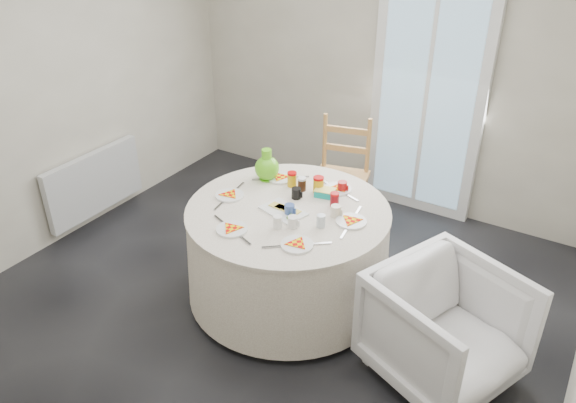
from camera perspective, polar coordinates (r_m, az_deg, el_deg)
The scene contains 14 objects.
floor at distance 4.17m, azimuth -2.30°, elevation -10.46°, with size 4.00×4.00×0.00m, color black.
wall_back at distance 5.16m, azimuth 10.22°, elevation 13.63°, with size 4.00×0.02×2.60m, color #BCB5A3.
wall_left at distance 4.83m, azimuth -23.11°, elevation 10.66°, with size 0.02×4.00×2.60m, color #BCB5A3.
glass_door at distance 5.06m, azimuth 13.97°, elevation 9.93°, with size 1.00×0.08×2.10m, color silver.
radiator at distance 5.24m, azimuth -19.05°, elevation 1.79°, with size 0.07×1.00×0.55m, color silver.
table at distance 4.04m, azimuth 0.00°, elevation -5.24°, with size 1.45×1.45×0.73m, color white.
wooden_chair at distance 4.82m, azimuth 5.32°, elevation 2.16°, with size 0.45×0.42×1.00m, color #C9824E, non-canonical shape.
armchair at distance 3.55m, azimuth 15.80°, elevation -12.00°, with size 0.78×0.73×0.80m, color silver.
place_settings at distance 3.83m, azimuth 0.00°, elevation -0.39°, with size 1.11×1.11×0.02m, color white, non-canonical shape.
jar_cluster at distance 3.97m, azimuth 2.40°, elevation 1.63°, with size 0.46×0.23×0.13m, color #A74E1E, non-canonical shape.
butter_tub at distance 3.99m, azimuth 3.78°, elevation 1.10°, with size 0.14×0.10×0.06m, color #0BA394.
green_pitcher at distance 4.17m, azimuth -2.16°, elevation 3.85°, with size 0.18×0.18×0.24m, color #59C318, non-canonical shape.
cheese_platter at distance 3.79m, azimuth -0.49°, elevation -0.65°, with size 0.31×0.20×0.04m, color white, non-canonical shape.
mugs_glasses at distance 3.77m, azimuth 2.25°, elevation -0.21°, with size 0.51×0.51×0.09m, color #ABA4A5, non-canonical shape.
Camera 1 is at (1.82, -2.62, 2.69)m, focal length 35.00 mm.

